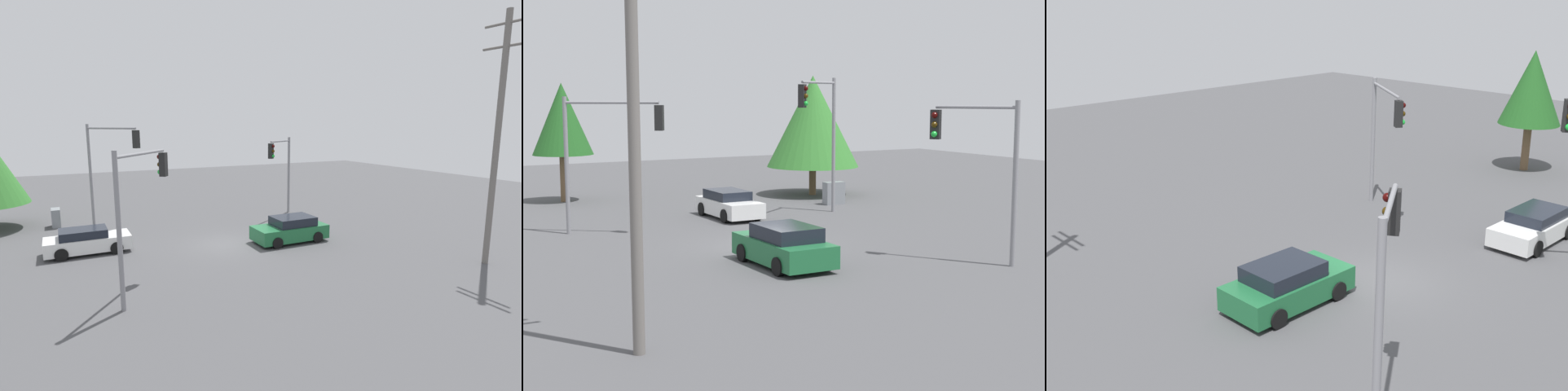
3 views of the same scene
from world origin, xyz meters
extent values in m
plane|color=#4C4C4F|center=(0.00, 0.00, 0.00)|extent=(80.00, 80.00, 0.00)
cube|color=#1E6638|center=(1.05, 3.42, 0.57)|extent=(1.94, 4.24, 0.78)
cube|color=black|center=(1.05, 3.63, 1.21)|extent=(1.71, 2.33, 0.50)
cylinder|color=black|center=(1.97, 2.10, 0.32)|extent=(0.22, 0.64, 0.64)
cylinder|color=black|center=(0.13, 2.10, 0.32)|extent=(0.22, 0.64, 0.64)
cylinder|color=black|center=(1.97, 4.74, 0.32)|extent=(0.22, 0.64, 0.64)
cylinder|color=black|center=(0.13, 4.74, 0.32)|extent=(0.22, 0.64, 0.64)
cube|color=silver|center=(-1.89, -7.14, 0.53)|extent=(1.77, 4.21, 0.71)
cube|color=black|center=(-1.89, -7.35, 1.11)|extent=(1.56, 2.32, 0.43)
cylinder|color=black|center=(-2.73, -5.84, 0.32)|extent=(0.22, 0.65, 0.65)
cylinder|color=black|center=(-1.05, -5.84, 0.32)|extent=(0.22, 0.65, 0.65)
cylinder|color=black|center=(-2.73, -8.45, 0.32)|extent=(0.22, 0.65, 0.65)
cylinder|color=black|center=(-1.05, -8.45, 0.32)|extent=(0.22, 0.65, 0.65)
cylinder|color=gray|center=(5.97, -6.53, 2.91)|extent=(0.18, 0.18, 5.83)
cylinder|color=gray|center=(4.34, -5.32, 5.58)|extent=(3.33, 2.53, 0.12)
cube|color=black|center=(2.71, -4.10, 4.95)|extent=(0.44, 0.43, 1.05)
sphere|color=#360503|center=(2.60, -4.24, 5.29)|extent=(0.22, 0.22, 0.22)
sphere|color=#392605|center=(2.60, -4.24, 4.95)|extent=(0.22, 0.22, 0.22)
sphere|color=green|center=(2.60, -4.24, 4.62)|extent=(0.22, 0.22, 0.22)
cylinder|color=gray|center=(-7.35, -6.41, 3.35)|extent=(0.18, 0.18, 6.71)
cylinder|color=gray|center=(-5.73, -5.22, 6.46)|extent=(3.32, 2.48, 0.12)
cube|color=black|center=(-4.11, -4.03, 5.83)|extent=(0.44, 0.43, 1.05)
sphere|color=#360503|center=(-4.21, -3.89, 6.17)|extent=(0.22, 0.22, 0.22)
sphere|color=#392605|center=(-4.21, -3.89, 5.83)|extent=(0.22, 0.22, 0.22)
sphere|color=green|center=(-4.21, -3.89, 5.50)|extent=(0.22, 0.22, 0.22)
cylinder|color=gray|center=(-5.82, 7.41, 2.87)|extent=(0.18, 0.18, 5.74)
cylinder|color=gray|center=(-5.05, 6.22, 5.49)|extent=(1.66, 2.44, 0.12)
cube|color=black|center=(-4.27, 5.03, 4.87)|extent=(0.42, 0.44, 1.05)
sphere|color=#360503|center=(-4.12, 5.13, 5.20)|extent=(0.22, 0.22, 0.22)
sphere|color=#392605|center=(-4.12, 5.13, 4.87)|extent=(0.22, 0.22, 0.22)
sphere|color=green|center=(-4.12, 5.13, 4.53)|extent=(0.22, 0.22, 0.22)
cylinder|color=slate|center=(8.59, 10.05, 5.87)|extent=(0.28, 0.28, 11.75)
cylinder|color=slate|center=(8.59, 10.05, 11.15)|extent=(2.20, 0.12, 0.12)
cylinder|color=slate|center=(8.59, 10.05, 10.15)|extent=(2.20, 0.12, 0.12)
cube|color=gray|center=(-8.81, -8.61, 0.61)|extent=(1.14, 0.53, 1.21)
camera|label=1|loc=(20.61, -8.33, 6.72)|focal=28.00mm
camera|label=2|loc=(14.41, 27.21, 6.02)|focal=55.00mm
camera|label=3|loc=(-12.88, 16.32, 9.82)|focal=45.00mm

